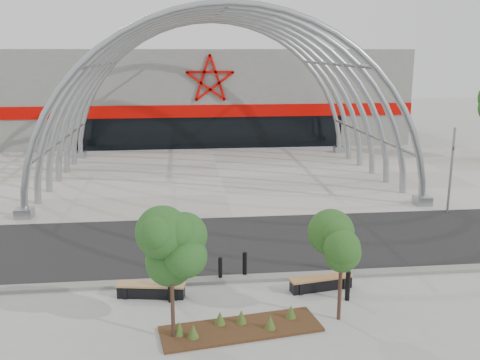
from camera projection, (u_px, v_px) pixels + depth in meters
The scene contains 17 objects.
ground at pixel (252, 277), 19.06m from camera, with size 140.00×140.00×0.00m, color #989893.
road at pixel (241, 243), 22.44m from camera, with size 140.00×7.00×0.02m, color black.
forecourt at pixel (220, 177), 34.03m from camera, with size 60.00×17.00×0.04m, color #A09C90.
kerb at pixel (253, 278), 18.81m from camera, with size 60.00×0.50×0.12m, color slate.
arena_building at pixel (206, 93), 50.44m from camera, with size 34.00×15.24×8.00m.
vault_canopy at pixel (220, 177), 34.03m from camera, with size 20.80×15.80×20.36m.
planting_bed at pixel (239, 326), 15.39m from camera, with size 4.79×2.13×0.49m.
signal_pole at pixel (451, 169), 26.17m from camera, with size 0.18×0.60×4.27m.
street_tree_0 at pixel (171, 255), 14.36m from camera, with size 1.52×1.52×3.48m.
street_tree_1 at pixel (342, 243), 15.49m from camera, with size 1.43×1.43×3.39m.
bench_0 at pixel (151, 290), 17.46m from camera, with size 2.28×0.84×0.47m.
bench_1 at pixel (321, 283), 18.01m from camera, with size 2.23×0.86×0.46m.
bollard_0 at pixel (171, 286), 17.04m from camera, with size 0.18×0.18×1.13m, color black.
bollard_1 at pixel (220, 269), 18.67m from camera, with size 0.14×0.14×0.86m, color black.
bollard_2 at pixel (245, 265), 18.92m from camera, with size 0.15×0.15×0.94m, color black.
bollard_3 at pixel (348, 260), 19.32m from camera, with size 0.16×0.16×0.98m, color black.
bollard_4 at pixel (348, 286), 17.18m from camera, with size 0.16×0.16×0.98m, color black.
Camera 1 is at (-2.38, -17.56, 7.84)m, focal length 40.00 mm.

